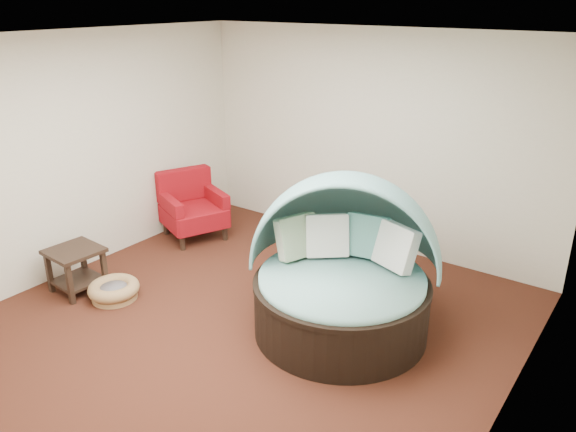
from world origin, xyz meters
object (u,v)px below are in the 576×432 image
Objects in this scene: canopy_daybed at (343,261)px; side_table at (76,264)px; red_armchair at (192,207)px; pet_basket at (114,290)px.

canopy_daybed is 4.07× the size of side_table.
red_armchair is 1.79× the size of side_table.
pet_basket is 0.54m from side_table.
pet_basket is (-2.33, -0.99, -0.63)m from canopy_daybed.
side_table is at bearing -65.53° from red_armchair.
canopy_daybed is at bearing 7.41° from red_armchair.
side_table reaches higher than pet_basket.
canopy_daybed is 2.61m from pet_basket.
pet_basket is 0.66× the size of red_armchair.
red_armchair reaches higher than side_table.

